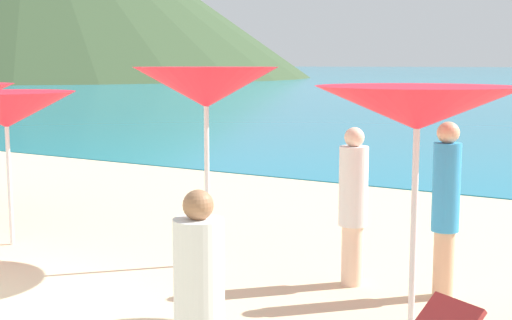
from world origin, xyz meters
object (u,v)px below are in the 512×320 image
umbrella_3 (206,88)px  beachgoer_2 (446,203)px  umbrella_4 (417,109)px  umbrella_2 (6,110)px  beachgoer_1 (353,202)px  beachgoer_0 (199,305)px

umbrella_3 → beachgoer_2: size_ratio=1.30×
umbrella_3 → umbrella_4: 2.93m
umbrella_2 → beachgoer_1: umbrella_2 is taller
beachgoer_2 → umbrella_4: bearing=-104.1°
umbrella_2 → beachgoer_2: 5.79m
umbrella_2 → umbrella_4: umbrella_4 is taller
umbrella_2 → beachgoer_0: umbrella_2 is taller
umbrella_2 → umbrella_4: 5.68m
umbrella_2 → umbrella_3: (2.84, 0.59, 0.33)m
beachgoer_0 → beachgoer_2: size_ratio=0.88×
umbrella_4 → beachgoer_1: 1.76m
umbrella_3 → beachgoer_2: umbrella_3 is taller
umbrella_2 → beachgoer_1: bearing=9.3°
umbrella_4 → beachgoer_1: size_ratio=1.28×
beachgoer_1 → beachgoer_2: beachgoer_2 is taller
umbrella_2 → beachgoer_0: 5.79m
umbrella_4 → beachgoer_0: size_ratio=1.37×
umbrella_4 → beachgoer_0: 2.83m
beachgoer_2 → beachgoer_0: bearing=-114.4°
umbrella_3 → beachgoer_2: 3.06m
beachgoer_0 → beachgoer_1: beachgoer_1 is taller
umbrella_4 → umbrella_3: bearing=165.2°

